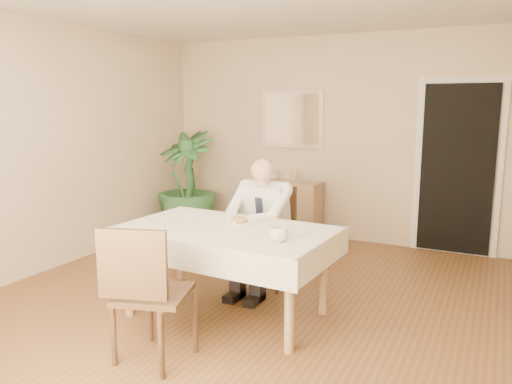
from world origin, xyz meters
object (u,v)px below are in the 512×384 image
at_px(chair_near, 145,287).
at_px(coffee_mug, 279,234).
at_px(dining_table, 226,238).
at_px(potted_palm, 187,183).
at_px(chair_far, 271,229).
at_px(sideboard, 287,208).
at_px(seated_man, 258,220).

bearing_deg(chair_near, coffee_mug, 32.91).
height_order(dining_table, chair_near, chair_near).
bearing_deg(dining_table, coffee_mug, -15.03).
relative_size(dining_table, potted_palm, 1.27).
bearing_deg(chair_far, sideboard, 115.67).
bearing_deg(coffee_mug, seated_man, 125.45).
height_order(chair_near, sideboard, chair_near).
bearing_deg(chair_far, chair_near, -84.48).
height_order(chair_near, seated_man, seated_man).
distance_m(dining_table, potted_palm, 2.73).
bearing_deg(potted_palm, seated_man, -39.68).
bearing_deg(coffee_mug, sideboard, 111.57).
xyz_separation_m(seated_man, potted_palm, (-1.78, 1.48, 0.01)).
bearing_deg(coffee_mug, potted_palm, 136.00).
bearing_deg(seated_man, coffee_mug, -54.55).
relative_size(coffee_mug, sideboard, 0.14).
bearing_deg(chair_near, seated_man, 69.64).
relative_size(coffee_mug, potted_palm, 0.10).
xyz_separation_m(seated_man, sideboard, (-0.54, 1.98, -0.32)).
height_order(chair_near, coffee_mug, chair_near).
bearing_deg(sideboard, chair_far, -66.64).
distance_m(coffee_mug, potted_palm, 3.24).
relative_size(dining_table, chair_near, 1.82).
xyz_separation_m(dining_table, chair_near, (-0.08, -0.94, -0.12)).
relative_size(chair_far, coffee_mug, 7.18).
bearing_deg(sideboard, chair_near, -76.87).
bearing_deg(coffee_mug, dining_table, 161.79).
distance_m(chair_far, chair_near, 1.83).
bearing_deg(potted_palm, dining_table, -49.30).
height_order(sideboard, potted_palm, potted_palm).
distance_m(chair_near, potted_palm, 3.46).
bearing_deg(coffee_mug, chair_near, -129.65).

